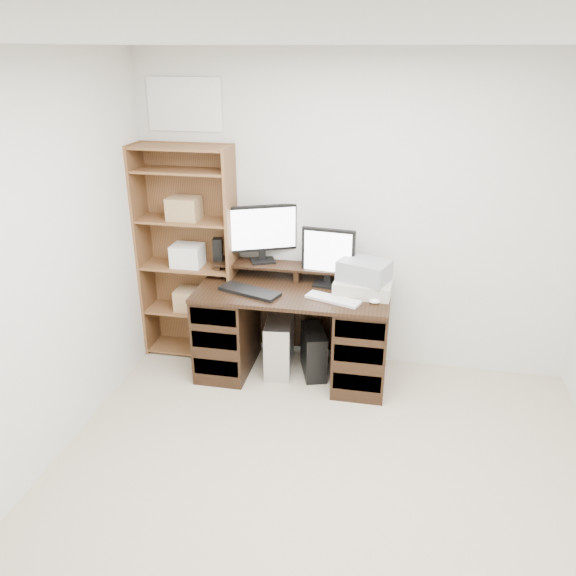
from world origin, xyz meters
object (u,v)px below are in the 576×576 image
(desk, at_px, (293,330))
(monitor_small, at_px, (328,255))
(bookshelf, at_px, (189,252))
(printer, at_px, (363,286))
(tower_black, at_px, (314,352))
(tower_silver, at_px, (279,344))
(monitor_wide, at_px, (262,230))

(desk, bearing_deg, monitor_small, 31.70)
(monitor_small, height_order, bookshelf, bookshelf)
(desk, distance_m, bookshelf, 1.09)
(printer, distance_m, bookshelf, 1.48)
(tower_black, xyz_separation_m, bookshelf, (-1.09, 0.18, 0.72))
(tower_silver, bearing_deg, tower_black, -6.71)
(monitor_wide, bearing_deg, desk, -63.60)
(printer, distance_m, tower_black, 0.71)
(monitor_small, xyz_separation_m, printer, (0.29, -0.12, -0.20))
(tower_black, height_order, bookshelf, bookshelf)
(monitor_small, height_order, tower_black, monitor_small)
(printer, xyz_separation_m, tower_silver, (-0.66, 0.00, -0.57))
(printer, height_order, bookshelf, bookshelf)
(bookshelf, bearing_deg, printer, -6.86)
(monitor_wide, relative_size, printer, 1.30)
(monitor_wide, xyz_separation_m, tower_black, (0.47, -0.22, -0.94))
(monitor_wide, bearing_deg, tower_silver, -73.46)
(monitor_small, distance_m, tower_silver, 0.86)
(monitor_small, bearing_deg, tower_black, -118.70)
(monitor_wide, height_order, monitor_small, monitor_wide)
(tower_silver, distance_m, bookshelf, 1.07)
(monitor_wide, distance_m, bookshelf, 0.66)
(monitor_small, relative_size, printer, 1.07)
(monitor_small, bearing_deg, bookshelf, -176.68)
(desk, relative_size, tower_silver, 3.24)
(monitor_wide, height_order, tower_silver, monitor_wide)
(printer, bearing_deg, tower_black, -175.77)
(tower_silver, distance_m, tower_black, 0.29)
(desk, xyz_separation_m, tower_black, (0.16, 0.04, -0.20))
(monitor_wide, xyz_separation_m, bookshelf, (-0.62, -0.05, -0.21))
(desk, relative_size, bookshelf, 0.83)
(monitor_wide, relative_size, monitor_small, 1.21)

